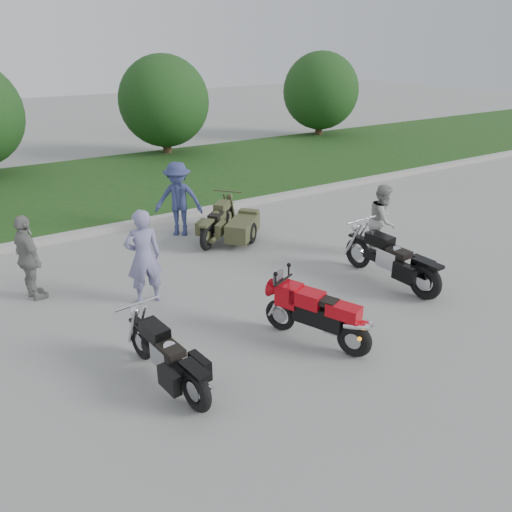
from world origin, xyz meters
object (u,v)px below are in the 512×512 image
cruiser_right (394,262)px  person_stripe (144,257)px  sportbike_red (319,314)px  person_grey (382,220)px  person_denim (178,199)px  cruiser_left (169,360)px  person_back (29,258)px  cruiser_sidecar (232,226)px

cruiser_right → person_stripe: bearing=153.4°
sportbike_red → person_stripe: size_ratio=1.00×
person_grey → person_denim: 4.87m
person_stripe → sportbike_red: bearing=129.9°
cruiser_left → person_denim: size_ratio=1.15×
cruiser_right → cruiser_left: bearing=-176.4°
sportbike_red → person_stripe: bearing=99.7°
cruiser_right → person_back: (-6.16, 3.15, 0.35)m
cruiser_right → person_stripe: size_ratio=1.33×
cruiser_left → person_grey: size_ratio=1.30×
cruiser_left → person_denim: (2.55, 5.38, 0.50)m
cruiser_left → cruiser_right: size_ratio=0.88×
person_back → sportbike_red: bearing=-151.7°
person_stripe → person_denim: 3.47m
person_back → cruiser_left: bearing=-176.2°
cruiser_left → cruiser_sidecar: cruiser_sidecar is taller
cruiser_right → cruiser_sidecar: cruiser_right is taller
person_denim → person_back: person_denim is taller
cruiser_sidecar → person_stripe: 3.38m
person_grey → person_denim: (-3.35, 3.53, 0.11)m
sportbike_red → cruiser_sidecar: bearing=54.0°
sportbike_red → person_back: bearing=108.0°
person_stripe → person_denim: bearing=-117.6°
cruiser_left → person_denim: bearing=57.1°
cruiser_sidecar → sportbike_red: bearing=-54.6°
person_grey → person_stripe: bearing=140.2°
person_stripe → cruiser_sidecar: bearing=-141.1°
cruiser_sidecar → person_back: size_ratio=1.16×
person_denim → cruiser_left: bearing=-79.0°
person_stripe → person_back: size_ratio=1.10×
cruiser_right → person_denim: person_denim is taller
cruiser_right → cruiser_sidecar: bearing=110.0°
cruiser_sidecar → person_stripe: bearing=-99.9°
cruiser_left → person_back: size_ratio=1.29×
sportbike_red → cruiser_sidecar: (1.01, 4.57, -0.14)m
cruiser_left → person_denim: 5.98m
sportbike_red → cruiser_sidecar: 4.68m
person_back → cruiser_sidecar: bearing=-96.5°
person_grey → person_back: size_ratio=0.99×
cruiser_left → person_stripe: size_ratio=1.17×
cruiser_sidecar → person_grey: (2.47, -2.45, 0.42)m
person_grey → person_denim: person_denim is taller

